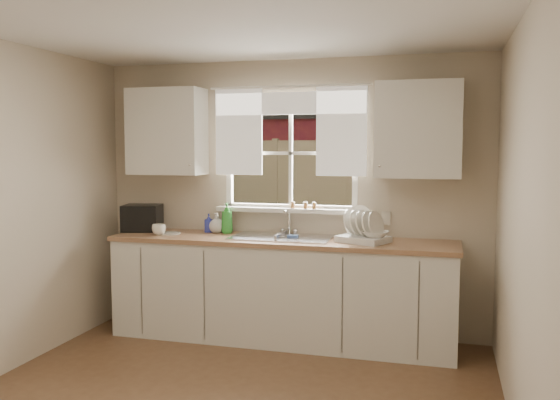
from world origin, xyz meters
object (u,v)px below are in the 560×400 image
(soap_bottle_a, at_px, (227,218))
(dish_rack, at_px, (363,232))
(black_appliance, at_px, (142,218))
(cup, at_px, (159,230))

(soap_bottle_a, bearing_deg, dish_rack, -19.21)
(dish_rack, xyz_separation_m, black_appliance, (-2.12, 0.11, 0.04))
(black_appliance, bearing_deg, cup, -49.24)
(dish_rack, bearing_deg, soap_bottle_a, 172.17)
(cup, bearing_deg, dish_rack, -6.74)
(dish_rack, height_order, black_appliance, dish_rack)
(soap_bottle_a, relative_size, cup, 2.27)
(cup, distance_m, black_appliance, 0.35)
(dish_rack, xyz_separation_m, soap_bottle_a, (-1.29, 0.18, 0.06))
(dish_rack, relative_size, soap_bottle_a, 1.69)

